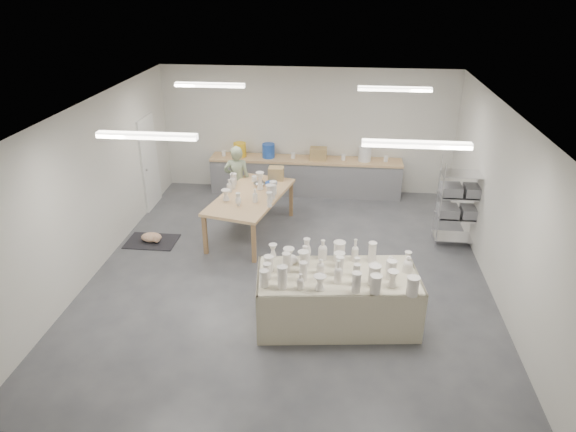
# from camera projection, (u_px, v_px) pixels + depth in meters

# --- Properties ---
(room) EXTENTS (8.00, 8.02, 3.00)m
(room) POSITION_uv_depth(u_px,v_px,m) (284.00, 163.00, 8.60)
(room) COLOR #424449
(room) RESTS_ON ground
(back_counter) EXTENTS (4.60, 0.60, 1.24)m
(back_counter) POSITION_uv_depth(u_px,v_px,m) (305.00, 175.00, 12.50)
(back_counter) COLOR tan
(back_counter) RESTS_ON ground
(wire_shelf) EXTENTS (0.88, 0.48, 1.80)m
(wire_shelf) POSITION_uv_depth(u_px,v_px,m) (461.00, 202.00, 9.95)
(wire_shelf) COLOR silver
(wire_shelf) RESTS_ON ground
(drying_table) EXTENTS (2.55, 1.44, 1.23)m
(drying_table) POSITION_uv_depth(u_px,v_px,m) (337.00, 296.00, 7.84)
(drying_table) COLOR olive
(drying_table) RESTS_ON ground
(work_table) EXTENTS (1.64, 2.50, 1.24)m
(work_table) POSITION_uv_depth(u_px,v_px,m) (254.00, 194.00, 10.47)
(work_table) COLOR tan
(work_table) RESTS_ON ground
(rug) EXTENTS (1.00, 0.70, 0.02)m
(rug) POSITION_uv_depth(u_px,v_px,m) (152.00, 241.00, 10.41)
(rug) COLOR black
(rug) RESTS_ON ground
(cat) EXTENTS (0.43, 0.32, 0.18)m
(cat) POSITION_uv_depth(u_px,v_px,m) (152.00, 237.00, 10.35)
(cat) COLOR white
(cat) RESTS_ON rug
(potter) EXTENTS (0.61, 0.44, 1.58)m
(potter) POSITION_uv_depth(u_px,v_px,m) (237.00, 180.00, 11.33)
(potter) COLOR gray
(potter) RESTS_ON ground
(red_stool) EXTENTS (0.38, 0.38, 0.35)m
(red_stool) POSITION_uv_depth(u_px,v_px,m) (240.00, 195.00, 11.78)
(red_stool) COLOR red
(red_stool) RESTS_ON ground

